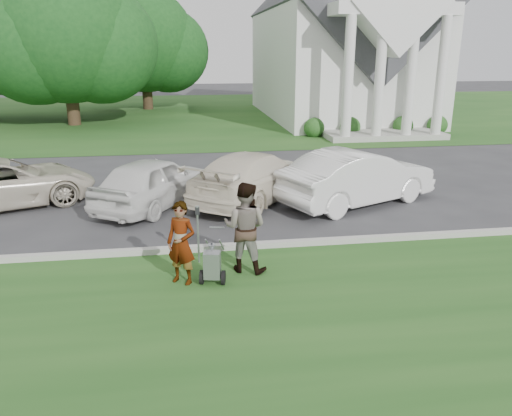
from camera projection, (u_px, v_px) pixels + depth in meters
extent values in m
plane|color=#333335|center=(254.00, 258.00, 11.11)|extent=(120.00, 120.00, 0.00)
cube|color=#1E4919|center=(280.00, 329.00, 8.28)|extent=(80.00, 7.00, 0.01)
cube|color=#1E4919|center=(202.00, 113.00, 36.56)|extent=(80.00, 30.00, 0.01)
cube|color=#9E9E93|center=(251.00, 246.00, 11.61)|extent=(80.00, 0.18, 0.15)
cube|color=white|center=(334.00, 64.00, 33.93)|extent=(9.00, 16.00, 7.00)
cube|color=#38383D|center=(337.00, 9.00, 32.87)|extent=(9.19, 17.00, 9.19)
cube|color=#9E9E93|center=(383.00, 135.00, 26.28)|extent=(6.20, 2.60, 0.30)
cylinder|color=white|center=(348.00, 81.00, 24.13)|extent=(0.50, 0.50, 6.00)
cylinder|color=white|center=(380.00, 80.00, 24.36)|extent=(0.50, 0.50, 6.00)
cylinder|color=white|center=(411.00, 80.00, 24.58)|extent=(0.50, 0.50, 6.00)
cylinder|color=white|center=(441.00, 80.00, 24.80)|extent=(0.50, 0.50, 6.00)
cube|color=white|center=(394.00, 9.00, 24.22)|extent=(6.20, 2.00, 0.60)
cube|color=white|center=(395.00, 3.00, 24.13)|extent=(5.09, 2.20, 5.09)
sphere|color=#1E4C19|center=(314.00, 128.00, 26.54)|extent=(1.10, 1.10, 1.10)
sphere|color=#1E4C19|center=(350.00, 127.00, 26.82)|extent=(1.10, 1.10, 1.10)
sphere|color=#1E4C19|center=(403.00, 126.00, 27.24)|extent=(1.10, 1.10, 1.10)
sphere|color=#1E4C19|center=(437.00, 125.00, 27.52)|extent=(1.10, 1.10, 1.10)
cylinder|color=#332316|center=(72.00, 98.00, 30.25)|extent=(0.76, 0.76, 3.20)
sphere|color=#154518|center=(65.00, 30.00, 29.06)|extent=(8.40, 8.40, 8.40)
sphere|color=#154518|center=(100.00, 45.00, 29.86)|extent=(6.89, 6.89, 6.89)
sphere|color=#154518|center=(34.00, 41.00, 28.74)|extent=(7.22, 7.22, 7.22)
sphere|color=#154518|center=(12.00, 37.00, 31.71)|extent=(7.54, 7.54, 7.54)
cylinder|color=#332316|center=(147.00, 89.00, 38.38)|extent=(0.76, 0.76, 3.00)
sphere|color=#154518|center=(144.00, 40.00, 37.29)|extent=(7.60, 7.60, 7.60)
sphere|color=#154518|center=(168.00, 51.00, 38.04)|extent=(6.23, 6.23, 6.23)
sphere|color=#154518|center=(123.00, 48.00, 36.97)|extent=(6.54, 6.54, 6.54)
cylinder|color=black|center=(202.00, 277.00, 9.84)|extent=(0.12, 0.30, 0.29)
cylinder|color=black|center=(223.00, 278.00, 9.82)|extent=(0.12, 0.30, 0.29)
cylinder|color=#2D2D33|center=(213.00, 277.00, 9.83)|extent=(0.48, 0.13, 0.04)
cube|color=gray|center=(212.00, 265.00, 9.75)|extent=(0.37, 0.32, 0.54)
cone|color=gray|center=(212.00, 248.00, 9.64)|extent=(0.20, 0.20, 0.16)
cylinder|color=#2D2D33|center=(212.00, 244.00, 9.62)|extent=(0.04, 0.04, 0.06)
cylinder|color=gray|center=(208.00, 244.00, 10.13)|extent=(0.17, 0.71, 0.51)
cylinder|color=gray|center=(222.00, 245.00, 10.12)|extent=(0.17, 0.71, 0.51)
cylinder|color=gray|center=(217.00, 227.00, 10.38)|extent=(0.31, 0.09, 0.03)
imported|color=#999999|center=(181.00, 244.00, 9.68)|extent=(0.73, 0.65, 1.66)
imported|color=#999999|center=(245.00, 228.00, 10.21)|extent=(1.14, 1.04, 1.90)
cylinder|color=gray|center=(198.00, 239.00, 10.69)|extent=(0.04, 0.04, 1.12)
cube|color=#2D2D33|center=(197.00, 211.00, 10.49)|extent=(0.09, 0.07, 0.17)
cylinder|color=gray|center=(197.00, 207.00, 10.47)|extent=(0.08, 0.08, 0.03)
imported|color=beige|center=(4.00, 183.00, 14.62)|extent=(5.62, 4.16, 1.42)
imported|color=silver|center=(153.00, 182.00, 14.58)|extent=(3.79, 4.66, 1.49)
imported|color=#EEE3CA|center=(254.00, 176.00, 15.19)|extent=(4.84, 5.35, 1.50)
imported|color=silver|center=(358.00, 177.00, 14.80)|extent=(5.24, 3.64, 1.64)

